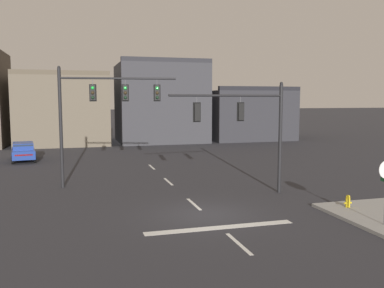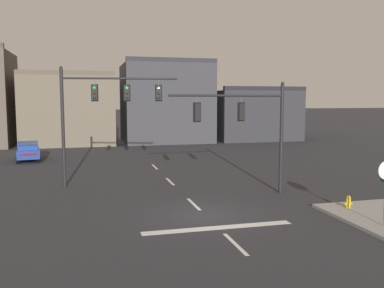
% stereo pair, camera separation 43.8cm
% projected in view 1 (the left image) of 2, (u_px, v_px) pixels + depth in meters
% --- Properties ---
extents(ground_plane, '(400.00, 400.00, 0.00)m').
position_uv_depth(ground_plane, '(206.00, 215.00, 19.09)').
color(ground_plane, '#2B2B30').
extents(stop_bar_paint, '(6.40, 0.50, 0.01)m').
position_uv_depth(stop_bar_paint, '(220.00, 227.00, 17.17)').
color(stop_bar_paint, silver).
rests_on(stop_bar_paint, ground).
extents(lane_centreline, '(0.16, 26.40, 0.01)m').
position_uv_depth(lane_centreline, '(194.00, 204.00, 21.00)').
color(lane_centreline, silver).
rests_on(lane_centreline, ground).
extents(signal_mast_near_side, '(6.63, 0.69, 6.25)m').
position_uv_depth(signal_mast_near_side, '(249.00, 121.00, 22.56)').
color(signal_mast_near_side, black).
rests_on(signal_mast_near_side, ground).
extents(signal_mast_far_side, '(6.91, 1.02, 7.23)m').
position_uv_depth(signal_mast_far_side, '(98.00, 105.00, 24.73)').
color(signal_mast_far_side, black).
rests_on(signal_mast_far_side, ground).
extents(car_lot_nearside, '(2.36, 4.61, 1.61)m').
position_uv_depth(car_lot_nearside, '(23.00, 151.00, 35.52)').
color(car_lot_nearside, navy).
rests_on(car_lot_nearside, ground).
extents(fire_hydrant, '(0.40, 0.30, 0.75)m').
position_uv_depth(fire_hydrant, '(348.00, 203.00, 19.83)').
color(fire_hydrant, gold).
rests_on(fire_hydrant, ground).
extents(building_row, '(42.72, 13.32, 11.07)m').
position_uv_depth(building_row, '(121.00, 107.00, 51.54)').
color(building_row, brown).
rests_on(building_row, ground).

